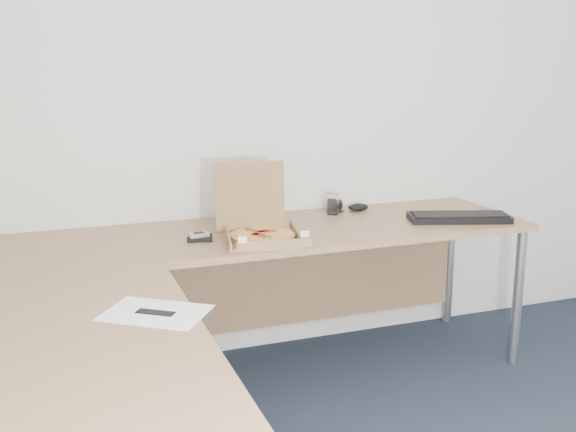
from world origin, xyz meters
name	(u,v)px	position (x,y,z in m)	size (l,w,h in m)	color
desk	(226,270)	(-0.82, 0.97, 0.70)	(2.50, 2.20, 0.73)	#956C4A
pizza_box	(261,231)	(-0.59, 1.25, 0.77)	(0.32, 0.37, 0.32)	olive
drinking_glass	(333,204)	(-0.09, 1.59, 0.78)	(0.06, 0.06, 0.11)	silver
keyboard	(459,218)	(0.43, 1.25, 0.75)	(0.49, 0.17, 0.03)	black
mouse	(358,207)	(0.07, 1.62, 0.75)	(0.11, 0.07, 0.04)	black
wallet	(200,238)	(-0.84, 1.34, 0.74)	(0.11, 0.09, 0.02)	black
phone	(199,235)	(-0.85, 1.33, 0.76)	(0.09, 0.05, 0.02)	#B2B5BA
paper_sheet	(155,313)	(-1.17, 0.53, 0.73)	(0.32, 0.22, 0.00)	white
dome_speaker	(335,204)	(-0.05, 1.65, 0.77)	(0.09, 0.09, 0.08)	black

